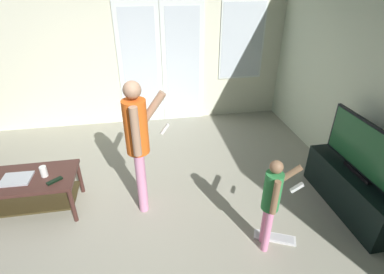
# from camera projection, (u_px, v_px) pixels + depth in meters

# --- Properties ---
(ground_plane) EXTENTS (6.13, 5.51, 0.02)m
(ground_plane) POSITION_uv_depth(u_px,v_px,m) (119.00, 225.00, 3.32)
(ground_plane) COLOR #A19D8B
(wall_back_with_doors) EXTENTS (6.13, 0.09, 2.78)m
(wall_back_with_doors) POSITION_uv_depth(u_px,v_px,m) (124.00, 50.00, 5.01)
(wall_back_with_doors) COLOR silver
(wall_back_with_doors) RESTS_ON ground_plane
(coffee_table) EXTENTS (1.10, 0.59, 0.49)m
(coffee_table) POSITION_uv_depth(u_px,v_px,m) (28.00, 187.00, 3.35)
(coffee_table) COLOR #41241F
(coffee_table) RESTS_ON ground_plane
(tv_stand) EXTENTS (0.41, 1.35, 0.50)m
(tv_stand) POSITION_uv_depth(u_px,v_px,m) (352.00, 191.00, 3.45)
(tv_stand) COLOR black
(tv_stand) RESTS_ON ground_plane
(flat_screen_tv) EXTENTS (0.08, 1.20, 0.62)m
(flat_screen_tv) POSITION_uv_depth(u_px,v_px,m) (366.00, 150.00, 3.17)
(flat_screen_tv) COLOR black
(flat_screen_tv) RESTS_ON tv_stand
(person_adult) EXTENTS (0.50, 0.43, 1.59)m
(person_adult) POSITION_uv_depth(u_px,v_px,m) (138.00, 138.00, 3.14)
(person_adult) COLOR pink
(person_adult) RESTS_ON ground_plane
(person_child) EXTENTS (0.43, 0.29, 1.06)m
(person_child) POSITION_uv_depth(u_px,v_px,m) (272.00, 198.00, 2.76)
(person_child) COLOR pink
(person_child) RESTS_ON ground_plane
(loose_keyboard) EXTENTS (0.45, 0.30, 0.02)m
(loose_keyboard) POSITION_uv_depth(u_px,v_px,m) (275.00, 237.00, 3.14)
(loose_keyboard) COLOR white
(loose_keyboard) RESTS_ON ground_plane
(laptop_closed) EXTENTS (0.32, 0.26, 0.02)m
(laptop_closed) POSITION_uv_depth(u_px,v_px,m) (16.00, 179.00, 3.24)
(laptop_closed) COLOR #B2B6C0
(laptop_closed) RESTS_ON coffee_table
(cup_near_edge) EXTENTS (0.08, 0.08, 0.13)m
(cup_near_edge) POSITION_uv_depth(u_px,v_px,m) (44.00, 171.00, 3.28)
(cup_near_edge) COLOR white
(cup_near_edge) RESTS_ON coffee_table
(tv_remote_black) EXTENTS (0.16, 0.14, 0.02)m
(tv_remote_black) POSITION_uv_depth(u_px,v_px,m) (55.00, 181.00, 3.22)
(tv_remote_black) COLOR black
(tv_remote_black) RESTS_ON coffee_table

